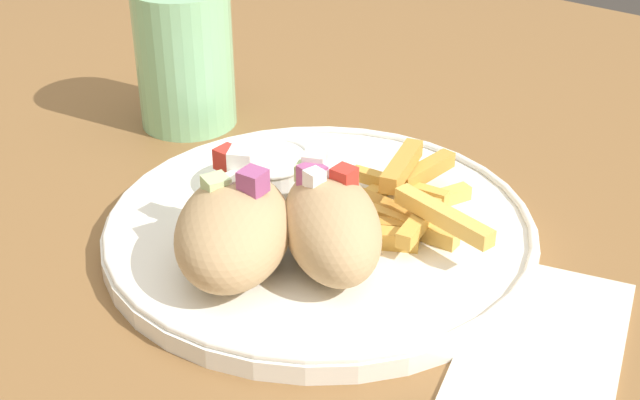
% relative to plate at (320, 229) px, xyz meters
% --- Properties ---
extents(table, '(1.31, 1.31, 0.71)m').
position_rel_plate_xyz_m(table, '(-0.02, 0.04, -0.08)').
color(table, brown).
rests_on(table, ground_plane).
extents(napkin, '(0.19, 0.14, 0.00)m').
position_rel_plate_xyz_m(napkin, '(-0.02, -0.18, -0.01)').
color(napkin, silver).
rests_on(napkin, table).
extents(plate, '(0.32, 0.32, 0.02)m').
position_rel_plate_xyz_m(plate, '(0.00, 0.00, 0.00)').
color(plate, white).
rests_on(plate, table).
extents(pita_sandwich_near, '(0.13, 0.13, 0.07)m').
position_rel_plate_xyz_m(pita_sandwich_near, '(-0.03, -0.03, 0.03)').
color(pita_sandwich_near, tan).
rests_on(pita_sandwich_near, plate).
extents(pita_sandwich_far, '(0.14, 0.13, 0.07)m').
position_rel_plate_xyz_m(pita_sandwich_far, '(-0.08, 0.01, 0.03)').
color(pita_sandwich_far, tan).
rests_on(pita_sandwich_far, plate).
extents(fries_pile, '(0.14, 0.14, 0.04)m').
position_rel_plate_xyz_m(fries_pile, '(0.04, -0.04, 0.02)').
color(fries_pile, gold).
rests_on(fries_pile, plate).
extents(sauce_ramekin, '(0.07, 0.07, 0.03)m').
position_rel_plate_xyz_m(sauce_ramekin, '(0.01, 0.06, 0.02)').
color(sauce_ramekin, white).
rests_on(sauce_ramekin, plate).
extents(water_glass, '(0.09, 0.09, 0.13)m').
position_rel_plate_xyz_m(water_glass, '(0.09, 0.22, 0.05)').
color(water_glass, '#8CCC93').
rests_on(water_glass, table).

